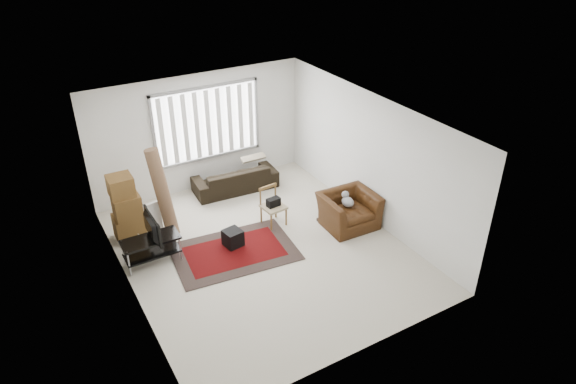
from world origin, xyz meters
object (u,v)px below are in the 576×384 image
tv_stand (151,245)px  sofa (235,175)px  side_chair (273,205)px  armchair (349,208)px  moving_boxes (126,210)px

tv_stand → sofa: (2.52, 1.76, -0.01)m
side_chair → armchair: (1.32, -0.83, -0.05)m
tv_stand → sofa: bearing=34.9°
sofa → side_chair: bearing=95.6°
tv_stand → side_chair: size_ratio=1.28×
tv_stand → moving_boxes: moving_boxes is taller
side_chair → moving_boxes: bearing=154.0°
sofa → armchair: 2.90m
moving_boxes → sofa: moving_boxes is taller
tv_stand → armchair: bearing=-11.7°
side_chair → sofa: bearing=85.9°
tv_stand → moving_boxes: size_ratio=0.77×
sofa → moving_boxes: bearing=19.3°
sofa → tv_stand: bearing=38.9°
tv_stand → sofa: sofa is taller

